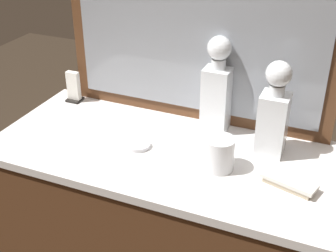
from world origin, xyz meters
TOP-DOWN VIEW (x-y plane):
  - dresser_mirror at (0.00, 0.22)m, footprint 0.88×0.03m
  - crystal_decanter_left at (0.09, 0.18)m, footprint 0.08×0.08m
  - crystal_decanter_far_right at (0.28, 0.10)m, footprint 0.08×0.08m
  - crystal_tumbler_center at (0.17, -0.03)m, footprint 0.08×0.08m
  - silver_brush_rear at (0.36, -0.04)m, footprint 0.15×0.09m
  - porcelain_dish at (-0.09, -0.02)m, footprint 0.07×0.07m
  - napkin_holder at (-0.44, 0.17)m, footprint 0.05×0.05m

SIDE VIEW (x-z plane):
  - porcelain_dish at x=-0.09m, z-range 0.90..0.91m
  - silver_brush_rear at x=0.36m, z-range 0.90..0.92m
  - crystal_tumbler_center at x=0.17m, z-range 0.89..0.99m
  - napkin_holder at x=-0.44m, z-range 0.89..1.00m
  - crystal_decanter_far_right at x=0.28m, z-range 0.87..1.15m
  - crystal_decanter_left at x=0.09m, z-range 0.87..1.17m
  - dresser_mirror at x=0.00m, z-range 0.90..1.46m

